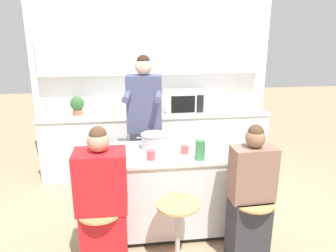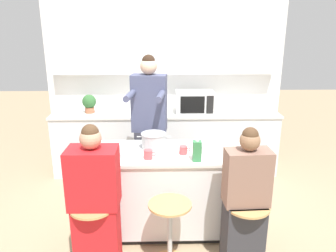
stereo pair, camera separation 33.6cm
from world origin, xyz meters
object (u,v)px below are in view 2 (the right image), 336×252
bar_stool_leftmost (94,234)px  bar_stool_center (170,231)px  juice_carton (197,151)px  coffee_cup_near (183,150)px  banana_bunch (97,157)px  person_seated_near (245,206)px  cooking_pot (154,141)px  kitchen_island (168,190)px  potted_plant (89,103)px  bar_stool_rightmost (245,233)px  coffee_cup_far (148,154)px  fruit_bowl (122,152)px  person_cooking (150,131)px  microwave (195,102)px  person_wrapped_blanket (95,204)px

bar_stool_leftmost → bar_stool_center: bearing=2.4°
juice_carton → coffee_cup_near: bearing=123.7°
bar_stool_center → banana_bunch: bearing=149.9°
person_seated_near → cooking_pot: 1.13m
coffee_cup_near → banana_bunch: size_ratio=0.77×
kitchen_island → cooking_pot: (-0.15, 0.09, 0.53)m
cooking_pot → potted_plant: bearing=124.0°
cooking_pot → potted_plant: (-0.95, 1.41, 0.09)m
bar_stool_rightmost → coffee_cup_far: 1.14m
coffee_cup_near → juice_carton: 0.22m
fruit_bowl → coffee_cup_far: size_ratio=2.00×
kitchen_island → juice_carton: juice_carton is taller
bar_stool_center → person_cooking: person_cooking is taller
coffee_cup_far → microwave: size_ratio=0.22×
kitchen_island → person_cooking: (-0.21, 0.62, 0.46)m
coffee_cup_far → person_seated_near: bearing=-25.6°
fruit_bowl → person_wrapped_blanket: bearing=-109.4°
person_cooking → person_seated_near: bearing=-47.6°
person_cooking → microwave: bearing=60.1°
bar_stool_center → cooking_pot: bearing=102.3°
person_cooking → cooking_pot: bearing=-76.9°
fruit_bowl → coffee_cup_far: bearing=-24.2°
kitchen_island → cooking_pot: size_ratio=4.84×
person_seated_near → banana_bunch: 1.45m
bar_stool_leftmost → bar_stool_center: (0.67, 0.03, 0.00)m
bar_stool_center → coffee_cup_far: bearing=115.8°
bar_stool_leftmost → banana_bunch: banana_bunch is taller
bar_stool_rightmost → coffee_cup_far: size_ratio=5.38×
person_wrapped_blanket → microwave: size_ratio=2.53×
bar_stool_center → potted_plant: potted_plant is taller
bar_stool_rightmost → person_cooking: person_cooking is taller
bar_stool_leftmost → microwave: microwave is taller
cooking_pot → coffee_cup_far: 0.28m
person_cooking → cooking_pot: 0.54m
bar_stool_center → person_cooking: size_ratio=0.35×
cooking_pot → coffee_cup_far: size_ratio=2.93×
bar_stool_leftmost → bar_stool_rightmost: (1.35, -0.02, 0.00)m
juice_carton → potted_plant: potted_plant is taller
person_seated_near → coffee_cup_far: (-0.86, 0.41, 0.33)m
person_wrapped_blanket → banana_bunch: 0.49m
bar_stool_center → person_seated_near: person_seated_near is taller
kitchen_island → bar_stool_leftmost: size_ratio=2.64×
person_seated_near → coffee_cup_far: person_seated_near is taller
juice_carton → coffee_cup_far: bearing=172.3°
bar_stool_rightmost → banana_bunch: size_ratio=4.37×
person_seated_near → juice_carton: size_ratio=6.21×
potted_plant → coffee_cup_near: bearing=-51.5°
bar_stool_rightmost → microwave: microwave is taller
cooking_pot → juice_carton: juice_carton is taller
banana_bunch → fruit_bowl: bearing=28.4°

